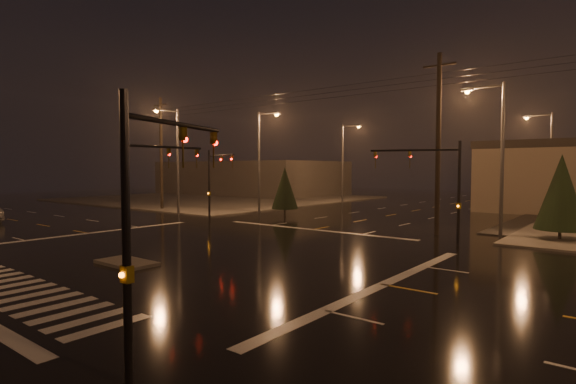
# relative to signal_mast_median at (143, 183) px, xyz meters

# --- Properties ---
(ground) EXTENTS (140.00, 140.00, 0.00)m
(ground) POSITION_rel_signal_mast_median_xyz_m (-0.00, 3.07, -3.75)
(ground) COLOR black
(ground) RESTS_ON ground
(sidewalk_nw) EXTENTS (36.00, 36.00, 0.12)m
(sidewalk_nw) POSITION_rel_signal_mast_median_xyz_m (-30.00, 33.07, -3.69)
(sidewalk_nw) COLOR #4E4B45
(sidewalk_nw) RESTS_ON ground
(median_island) EXTENTS (3.00, 1.60, 0.15)m
(median_island) POSITION_rel_signal_mast_median_xyz_m (-0.00, -0.93, -3.68)
(median_island) COLOR #4E4B45
(median_island) RESTS_ON ground
(crosswalk) EXTENTS (15.00, 2.60, 0.01)m
(crosswalk) POSITION_rel_signal_mast_median_xyz_m (-0.00, -5.93, -3.75)
(crosswalk) COLOR beige
(crosswalk) RESTS_ON ground
(stop_bar_far) EXTENTS (16.00, 0.50, 0.01)m
(stop_bar_far) POSITION_rel_signal_mast_median_xyz_m (-0.00, 14.07, -3.75)
(stop_bar_far) COLOR beige
(stop_bar_far) RESTS_ON ground
(commercial_block) EXTENTS (30.00, 18.00, 5.60)m
(commercial_block) POSITION_rel_signal_mast_median_xyz_m (-35.00, 45.07, -0.95)
(commercial_block) COLOR #403C39
(commercial_block) RESTS_ON ground
(signal_mast_median) EXTENTS (0.25, 4.59, 6.00)m
(signal_mast_median) POSITION_rel_signal_mast_median_xyz_m (0.00, 0.00, 0.00)
(signal_mast_median) COLOR black
(signal_mast_median) RESTS_ON ground
(signal_mast_ne) EXTENTS (4.84, 1.86, 6.00)m
(signal_mast_ne) POSITION_rel_signal_mast_median_xyz_m (9.50, 13.21, 0.04)
(signal_mast_ne) COLOR black
(signal_mast_ne) RESTS_ON ground
(signal_mast_nw) EXTENTS (4.84, 1.86, 6.00)m
(signal_mast_nw) POSITION_rel_signal_mast_median_xyz_m (-9.50, 13.21, 0.04)
(signal_mast_nw) COLOR black
(signal_mast_nw) RESTS_ON ground
(signal_mast_se) EXTENTS (1.55, 3.87, 6.00)m
(signal_mast_se) POSITION_rel_signal_mast_median_xyz_m (10.23, -6.68, -0.04)
(signal_mast_se) COLOR black
(signal_mast_se) RESTS_ON ground
(streetlight_1) EXTENTS (2.77, 0.32, 10.00)m
(streetlight_1) POSITION_rel_signal_mast_median_xyz_m (-11.18, 21.07, 2.05)
(streetlight_1) COLOR #38383A
(streetlight_1) RESTS_ON ground
(streetlight_2) EXTENTS (2.77, 0.32, 10.00)m
(streetlight_2) POSITION_rel_signal_mast_median_xyz_m (-11.18, 37.07, 2.05)
(streetlight_2) COLOR #38383A
(streetlight_2) RESTS_ON ground
(streetlight_3) EXTENTS (2.77, 0.32, 10.00)m
(streetlight_3) POSITION_rel_signal_mast_median_xyz_m (11.18, 19.07, 2.05)
(streetlight_3) COLOR #38383A
(streetlight_3) RESTS_ON ground
(streetlight_4) EXTENTS (2.77, 0.32, 10.00)m
(streetlight_4) POSITION_rel_signal_mast_median_xyz_m (11.18, 39.07, 2.05)
(streetlight_4) COLOR #38383A
(streetlight_4) RESTS_ON ground
(streetlight_5) EXTENTS (0.32, 2.77, 10.00)m
(streetlight_5) POSITION_rel_signal_mast_median_xyz_m (-16.00, 14.26, 2.05)
(streetlight_5) COLOR #38383A
(streetlight_5) RESTS_ON ground
(utility_pole_0) EXTENTS (2.20, 0.32, 12.00)m
(utility_pole_0) POSITION_rel_signal_mast_median_xyz_m (-22.00, 17.07, 2.38)
(utility_pole_0) COLOR black
(utility_pole_0) RESTS_ON ground
(utility_pole_1) EXTENTS (2.20, 0.32, 12.00)m
(utility_pole_1) POSITION_rel_signal_mast_median_xyz_m (8.00, 17.07, 2.38)
(utility_pole_1) COLOR black
(utility_pole_1) RESTS_ON ground
(conifer_0) EXTENTS (2.95, 2.95, 5.31)m
(conifer_0) POSITION_rel_signal_mast_median_xyz_m (14.82, 19.23, -0.75)
(conifer_0) COLOR black
(conifer_0) RESTS_ON ground
(conifer_3) EXTENTS (2.48, 2.48, 4.58)m
(conifer_3) POSITION_rel_signal_mast_median_xyz_m (-7.32, 19.99, -1.12)
(conifer_3) COLOR black
(conifer_3) RESTS_ON ground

